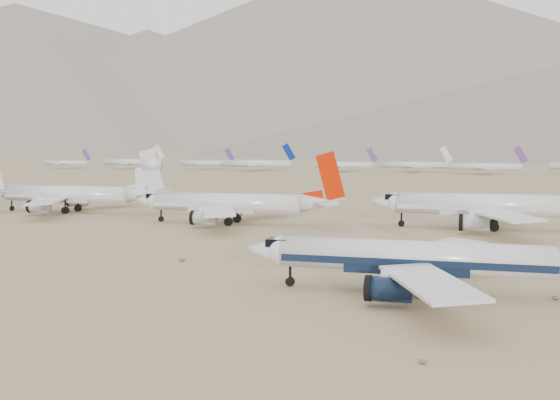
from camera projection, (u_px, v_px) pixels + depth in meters
ground at (355, 291)px, 90.33m from camera, size 7000.00×7000.00×0.00m
main_airliner at (432, 259)px, 87.96m from camera, size 46.43×45.35×16.39m
row2_gold_tail at (498, 206)px, 151.54m from camera, size 52.31×51.16×18.63m
row2_orange_tail at (235, 204)px, 161.61m from camera, size 47.66×46.63×17.00m
row2_white_trijet at (76, 194)px, 187.22m from camera, size 49.07×47.95×17.39m
distant_storage_row at (416, 165)px, 420.84m from camera, size 524.58×59.40×15.20m
mountain_range at (504, 67)px, 1635.74m from camera, size 7354.00×3024.00×470.00m
desert_scrub at (66, 320)px, 74.49m from camera, size 219.83×121.67×0.63m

